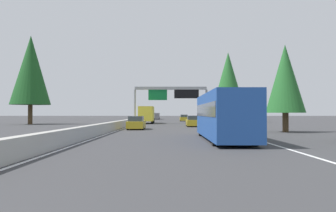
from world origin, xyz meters
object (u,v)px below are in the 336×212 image
object	(u,v)px
sign_gantry_overhead	(172,94)
bus_near_right	(223,114)
pickup_distant_a	(157,116)
minivan_near_center	(156,116)
conifer_right_mid	(228,80)
sedan_mid_center	(193,121)
sedan_far_right	(184,118)
conifer_left_near	(31,70)
conifer_right_near	(285,79)
sedan_mid_left	(136,123)
box_truck_far_left	(147,114)

from	to	relation	value
sign_gantry_overhead	bus_near_right	distance (m)	35.07
pickup_distant_a	minivan_near_center	xyz separation A→B (m)	(-10.17, -0.21, 0.04)
conifer_right_mid	sedan_mid_center	bearing A→B (deg)	158.05
sedan_far_right	conifer_right_mid	distance (m)	14.39
conifer_left_near	sign_gantry_overhead	bearing A→B (deg)	-82.66
minivan_near_center	conifer_right_mid	world-z (taller)	conifer_right_mid
bus_near_right	conifer_right_near	bearing A→B (deg)	-38.54
sedan_mid_left	conifer_left_near	world-z (taller)	conifer_left_near
sedan_mid_left	conifer_left_near	bearing A→B (deg)	47.99
sign_gantry_overhead	conifer_left_near	distance (m)	23.54
conifer_right_near	sedan_far_right	bearing A→B (deg)	10.19
conifer_right_near	conifer_left_near	distance (m)	40.62
minivan_near_center	sedan_mid_center	distance (m)	49.67
sedan_mid_center	conifer_left_near	distance (m)	28.64
bus_near_right	conifer_right_near	world-z (taller)	conifer_right_near
sign_gantry_overhead	pickup_distant_a	bearing A→B (deg)	5.26
bus_near_right	pickup_distant_a	distance (m)	82.23
sign_gantry_overhead	bus_near_right	world-z (taller)	sign_gantry_overhead
box_truck_far_left	minivan_near_center	world-z (taller)	box_truck_far_left
bus_near_right	conifer_right_mid	world-z (taller)	conifer_right_mid
pickup_distant_a	conifer_left_near	size ratio (longest dim) A/B	0.39
bus_near_right	conifer_left_near	world-z (taller)	conifer_left_near
box_truck_far_left	sedan_mid_center	xyz separation A→B (m)	(-13.60, -7.16, -0.93)
minivan_near_center	conifer_right_mid	xyz separation A→B (m)	(-28.18, -15.40, 7.49)
bus_near_right	sedan_mid_left	size ratio (longest dim) A/B	2.61
sedan_far_right	conifer_left_near	size ratio (longest dim) A/B	0.30
pickup_distant_a	conifer_left_near	world-z (taller)	conifer_left_near
box_truck_far_left	conifer_right_near	bearing A→B (deg)	-150.80
bus_near_right	box_truck_far_left	xyz separation A→B (m)	(36.13, 7.51, -0.11)
sedan_far_right	sedan_mid_center	xyz separation A→B (m)	(-29.77, 0.09, 0.00)
bus_near_right	conifer_right_near	size ratio (longest dim) A/B	1.37
bus_near_right	sedan_mid_left	distance (m)	16.46
minivan_near_center	sedan_mid_center	size ratio (longest dim) A/B	1.14
sign_gantry_overhead	conifer_right_mid	size ratio (longest dim) A/B	0.91
box_truck_far_left	minivan_near_center	bearing A→B (deg)	-0.36
sedan_far_right	minivan_near_center	bearing A→B (deg)	19.89
sign_gantry_overhead	bus_near_right	xyz separation A→B (m)	(-34.77, -3.15, -3.33)
box_truck_far_left	sedan_mid_center	size ratio (longest dim) A/B	1.93
conifer_right_near	sign_gantry_overhead	bearing A→B (deg)	22.66
conifer_right_near	sedan_mid_center	bearing A→B (deg)	30.66
sedan_far_right	box_truck_far_left	xyz separation A→B (m)	(-16.17, 7.25, 0.93)
pickup_distant_a	minivan_near_center	world-z (taller)	pickup_distant_a
bus_near_right	sedan_far_right	world-z (taller)	bus_near_right
box_truck_far_left	conifer_left_near	xyz separation A→B (m)	(-4.33, 18.69, 7.21)
sedan_mid_center	conifer_right_near	world-z (taller)	conifer_right_near
sedan_mid_center	box_truck_far_left	bearing A→B (deg)	27.75
minivan_near_center	sedan_mid_center	bearing A→B (deg)	-171.98
bus_near_right	pickup_distant_a	xyz separation A→B (m)	(81.89, 7.49, -0.80)
bus_near_right	conifer_right_near	distance (m)	12.43
sign_gantry_overhead	sedan_far_right	distance (m)	18.30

